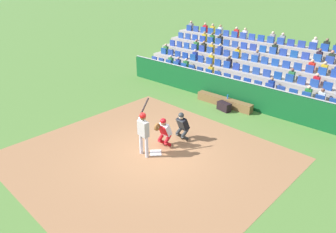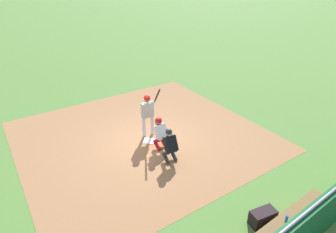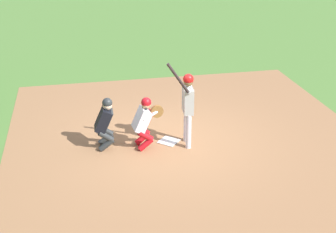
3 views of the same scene
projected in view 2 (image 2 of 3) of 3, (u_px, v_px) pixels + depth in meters
ground_plane at (149, 141)px, 11.45m from camera, size 160.00×160.00×0.00m
infield_dirt_patch at (142, 136)px, 11.80m from camera, size 9.74×9.27×0.01m
home_plate_marker at (149, 141)px, 11.44m from camera, size 0.62×0.62×0.02m
batter_at_plate at (148, 111)px, 11.33m from camera, size 0.58×0.72×2.18m
catcher_crouching at (160, 131)px, 10.73m from camera, size 0.48×0.73×1.29m
home_plate_umpire at (170, 144)px, 9.99m from camera, size 0.49×0.49×1.29m
dugout_bench at (287, 224)px, 7.49m from camera, size 3.16×0.40×0.44m
water_bottle_on_bench at (287, 219)px, 7.23m from camera, size 0.07×0.07×0.20m
equipment_duffel_bag at (263, 217)px, 7.69m from camera, size 0.76×0.50×0.43m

